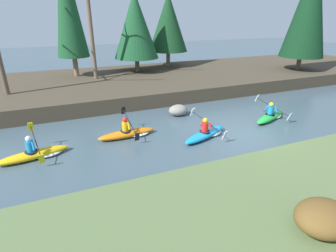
% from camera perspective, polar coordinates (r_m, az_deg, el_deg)
% --- Properties ---
extents(ground_plane, '(90.00, 90.00, 0.00)m').
position_cam_1_polar(ground_plane, '(12.91, 16.18, -2.20)').
color(ground_plane, '#425660').
extents(riverbank_far, '(44.00, 10.48, 0.90)m').
position_cam_1_polar(riverbank_far, '(21.55, -1.09, 10.03)').
color(riverbank_far, '#473D2D').
rests_on(riverbank_far, ground).
extents(conifer_tree_far_left, '(2.32, 2.32, 9.32)m').
position_cam_1_polar(conifer_tree_far_left, '(21.58, -21.21, 24.24)').
color(conifer_tree_far_left, '#7A664C').
rests_on(conifer_tree_far_left, riverbank_far).
extents(conifer_tree_left, '(3.59, 3.59, 6.19)m').
position_cam_1_polar(conifer_tree_left, '(22.33, -7.11, 20.94)').
color(conifer_tree_left, brown).
rests_on(conifer_tree_left, riverbank_far).
extents(conifer_tree_mid_left, '(3.46, 3.46, 6.25)m').
position_cam_1_polar(conifer_tree_mid_left, '(24.72, 0.04, 21.62)').
color(conifer_tree_mid_left, '#7A664C').
rests_on(conifer_tree_mid_left, riverbank_far).
extents(conifer_tree_centre, '(3.52, 3.52, 9.09)m').
position_cam_1_polar(conifer_tree_centre, '(25.48, 28.49, 22.09)').
color(conifer_tree_centre, brown).
rests_on(conifer_tree_centre, riverbank_far).
extents(bare_tree_mid_upstream, '(4.02, 3.97, 7.34)m').
position_cam_1_polar(bare_tree_mid_upstream, '(20.30, -16.36, 19.50)').
color(bare_tree_mid_upstream, brown).
rests_on(bare_tree_mid_upstream, riverbank_far).
extents(shrub_clump_nearest, '(1.41, 1.17, 0.76)m').
position_cam_1_polar(shrub_clump_nearest, '(7.45, 30.73, -16.78)').
color(shrub_clump_nearest, brown).
rests_on(shrub_clump_nearest, riverbank_near).
extents(kayaker_lead, '(2.72, 1.98, 1.20)m').
position_cam_1_polar(kayaker_lead, '(15.45, 21.49, 2.08)').
color(kayaker_lead, green).
rests_on(kayaker_lead, ground).
extents(kayaker_middle, '(2.73, 1.99, 1.20)m').
position_cam_1_polar(kayaker_middle, '(12.40, 8.41, -1.55)').
color(kayaker_middle, '#1993D6').
rests_on(kayaker_middle, ground).
extents(kayaker_trailing, '(2.79, 2.07, 1.20)m').
position_cam_1_polar(kayaker_trailing, '(12.44, -8.45, -1.46)').
color(kayaker_trailing, orange).
rests_on(kayaker_trailing, ground).
extents(kayaker_far_back, '(2.79, 2.06, 1.20)m').
position_cam_1_polar(kayaker_far_back, '(11.78, -26.72, -5.33)').
color(kayaker_far_back, yellow).
rests_on(kayaker_far_back, ground).
extents(boulder_midstream, '(1.10, 0.86, 0.62)m').
position_cam_1_polar(boulder_midstream, '(14.93, 2.23, 3.48)').
color(boulder_midstream, gray).
rests_on(boulder_midstream, ground).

